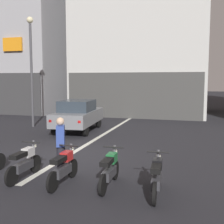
{
  "coord_description": "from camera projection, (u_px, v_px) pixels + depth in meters",
  "views": [
    {
      "loc": [
        4.3,
        -9.2,
        2.72
      ],
      "look_at": [
        1.08,
        2.0,
        1.4
      ],
      "focal_mm": 46.23,
      "sensor_mm": 36.0,
      "label": 1
    }
  ],
  "objects": [
    {
      "name": "ground_plane",
      "position": [
        68.0,
        156.0,
        10.27
      ],
      "size": [
        120.0,
        120.0,
        0.0
      ],
      "primitive_type": "plane",
      "color": "#232328"
    },
    {
      "name": "motorcycle_red_row_centre",
      "position": [
        63.0,
        167.0,
        7.48
      ],
      "size": [
        0.55,
        1.67,
        0.98
      ],
      "color": "black",
      "rests_on": "ground"
    },
    {
      "name": "motorcycle_white_row_left_mid",
      "position": [
        24.0,
        162.0,
        7.89
      ],
      "size": [
        0.55,
        1.67,
        0.98
      ],
      "color": "black",
      "rests_on": "ground"
    },
    {
      "name": "motorcycle_black_row_rightmost",
      "position": [
        157.0,
        176.0,
        6.78
      ],
      "size": [
        0.55,
        1.67,
        0.98
      ],
      "color": "black",
      "rests_on": "ground"
    },
    {
      "name": "building_mid_block",
      "position": [
        144.0,
        22.0,
        23.3
      ],
      "size": [
        9.89,
        8.38,
        14.67
      ],
      "color": "silver",
      "rests_on": "ground"
    },
    {
      "name": "motorcycle_green_row_right_mid",
      "position": [
        110.0,
        169.0,
        7.3
      ],
      "size": [
        0.55,
        1.67,
        0.98
      ],
      "color": "black",
      "rests_on": "ground"
    },
    {
      "name": "person_by_motorcycles",
      "position": [
        61.0,
        146.0,
        8.1
      ],
      "size": [
        0.34,
        0.42,
        1.67
      ],
      "color": "#23232D",
      "rests_on": "ground"
    },
    {
      "name": "car_grey_crossing_near",
      "position": [
        78.0,
        114.0,
        15.14
      ],
      "size": [
        2.11,
        4.24,
        1.64
      ],
      "color": "black",
      "rests_on": "ground"
    },
    {
      "name": "street_lamp",
      "position": [
        31.0,
        60.0,
        16.23
      ],
      "size": [
        0.36,
        0.36,
        6.18
      ],
      "color": "#47474C",
      "rests_on": "ground"
    },
    {
      "name": "building_corner_left",
      "position": [
        23.0,
        28.0,
        26.35
      ],
      "size": [
        9.09,
        9.63,
        14.86
      ],
      "color": "#9E9EA3",
      "rests_on": "ground"
    },
    {
      "name": "lane_centre_line",
      "position": [
        113.0,
        129.0,
        16.0
      ],
      "size": [
        0.2,
        18.0,
        0.01
      ],
      "primitive_type": "cube",
      "color": "silver",
      "rests_on": "ground"
    }
  ]
}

